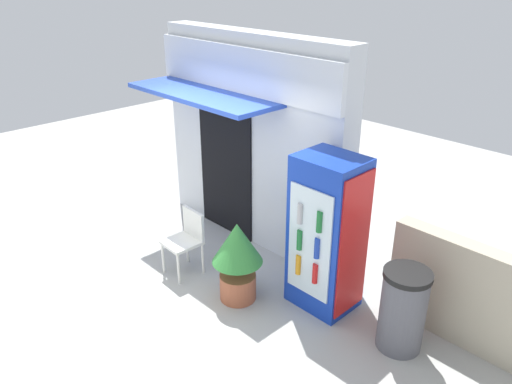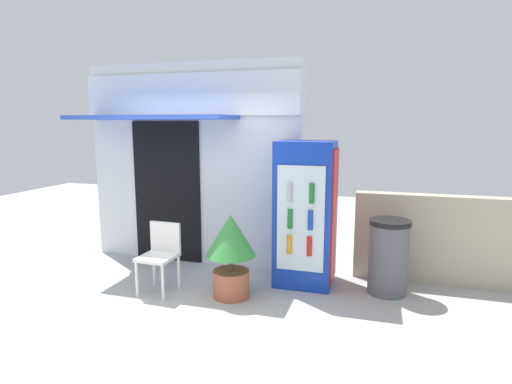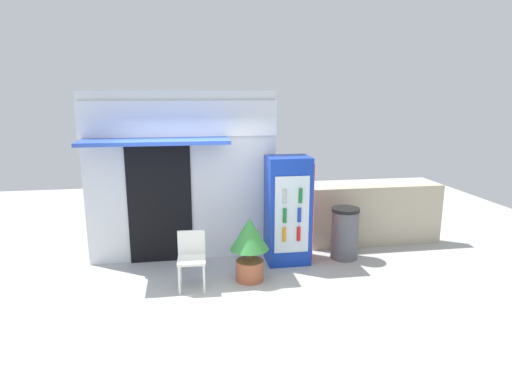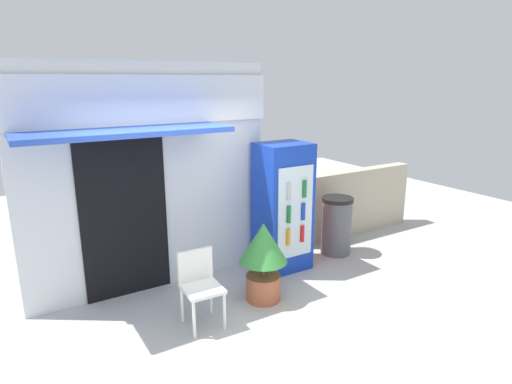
# 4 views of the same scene
# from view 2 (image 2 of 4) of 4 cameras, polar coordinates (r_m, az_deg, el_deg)

# --- Properties ---
(ground) EXTENTS (16.00, 16.00, 0.00)m
(ground) POSITION_cam_2_polar(r_m,az_deg,el_deg) (5.11, -13.80, -14.92)
(ground) COLOR #B2B2AD
(storefront_building) EXTENTS (3.25, 1.13, 2.93)m
(storefront_building) POSITION_cam_2_polar(r_m,az_deg,el_deg) (6.35, -8.52, 4.26)
(storefront_building) COLOR silver
(storefront_building) RESTS_ON ground
(drink_cooler) EXTENTS (0.74, 0.65, 1.86)m
(drink_cooler) POSITION_cam_2_polar(r_m,az_deg,el_deg) (5.40, 6.73, -2.99)
(drink_cooler) COLOR #1438B2
(drink_cooler) RESTS_ON ground
(plastic_chair) EXTENTS (0.43, 0.45, 0.85)m
(plastic_chair) POSITION_cam_2_polar(r_m,az_deg,el_deg) (5.39, -12.79, -7.89)
(plastic_chair) COLOR white
(plastic_chair) RESTS_ON ground
(potted_plant_near_shop) EXTENTS (0.60, 0.60, 1.02)m
(potted_plant_near_shop) POSITION_cam_2_polar(r_m,az_deg,el_deg) (5.05, -3.44, -7.57)
(potted_plant_near_shop) COLOR #AD5B3D
(potted_plant_near_shop) RESTS_ON ground
(trash_bin) EXTENTS (0.49, 0.49, 0.92)m
(trash_bin) POSITION_cam_2_polar(r_m,az_deg,el_deg) (5.44, 17.52, -8.36)
(trash_bin) COLOR #595960
(trash_bin) RESTS_ON ground
(stone_boundary_wall) EXTENTS (2.59, 0.22, 1.16)m
(stone_boundary_wall) POSITION_cam_2_polar(r_m,az_deg,el_deg) (6.02, 25.73, -6.00)
(stone_boundary_wall) COLOR #B7AD93
(stone_boundary_wall) RESTS_ON ground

